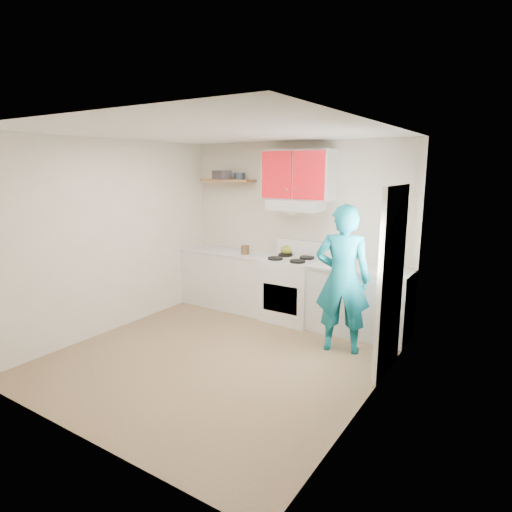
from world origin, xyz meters
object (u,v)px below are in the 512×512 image
Objects in this scene: tin at (239,176)px; person at (343,279)px; crock at (245,251)px; kettle at (286,250)px; stove at (291,290)px.

person is at bearing -21.96° from tin.
person reaches higher than crock.
crock is at bearing -136.21° from kettle.
person is at bearing -17.42° from kettle.
crock is 1.88m from person.
kettle is (0.85, 0.00, -1.09)m from tin.
kettle reaches higher than crock.
tin is 1.11× the size of crock.
crock is 0.09× the size of person.
person is (1.23, -0.84, -0.09)m from kettle.
person is (1.04, -0.63, 0.45)m from stove.
kettle is at bearing 26.80° from crock.
tin is 2.54m from person.
crock is at bearing -43.96° from tin.
tin is 0.97× the size of kettle.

